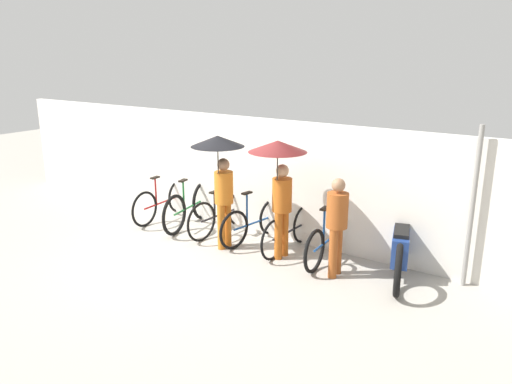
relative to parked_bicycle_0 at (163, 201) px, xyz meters
name	(u,v)px	position (x,y,z in m)	size (l,w,h in m)	color
ground_plane	(193,259)	(1.86, -1.23, -0.37)	(30.00, 30.00, 0.00)	#9E998E
back_wall	(250,175)	(1.86, 0.43, 0.71)	(12.86, 0.12, 2.16)	silver
parked_bicycle_0	(163,201)	(0.00, 0.00, 0.00)	(0.44, 1.77, 1.04)	black
parked_bicycle_1	(189,207)	(0.74, -0.04, 0.03)	(0.50, 1.80, 0.98)	black
parked_bicycle_2	(222,213)	(1.49, 0.04, 0.01)	(0.44, 1.82, 0.98)	black
parked_bicycle_3	(254,222)	(2.23, 0.01, -0.01)	(0.44, 1.67, 1.07)	black
parked_bicycle_4	(289,230)	(2.98, -0.02, -0.01)	(0.44, 1.65, 1.08)	black
parked_bicycle_5	(328,239)	(3.72, -0.04, 0.00)	(0.44, 1.71, 1.11)	black
pedestrian_leading	(220,164)	(1.98, -0.61, 1.13)	(0.88, 0.88, 1.98)	#C66B1E
pedestrian_center	(279,169)	(3.01, -0.43, 1.15)	(0.92, 0.92, 1.98)	#B25619
pedestrian_trailing	(337,220)	(4.06, -0.48, 0.51)	(0.32, 0.32, 1.53)	#9E4C1E
motorcycle	(400,249)	(4.86, 0.08, 0.06)	(0.84, 2.11, 0.95)	black
awning_pole	(472,208)	(5.76, 0.27, 0.81)	(0.07, 0.07, 2.36)	gray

